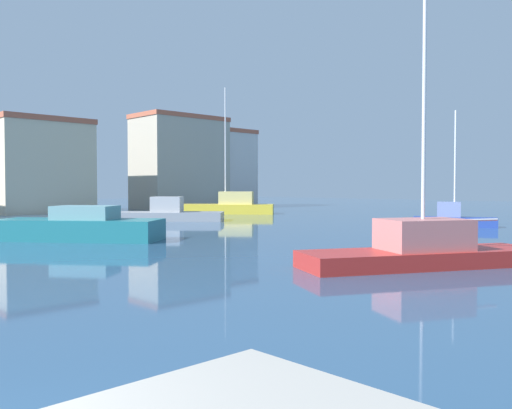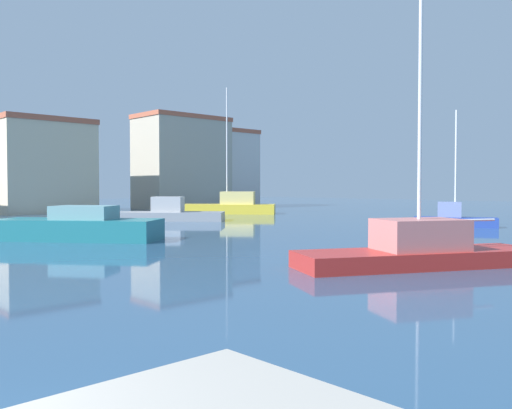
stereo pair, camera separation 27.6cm
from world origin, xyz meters
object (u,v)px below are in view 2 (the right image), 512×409
object	(u,v)px
motorboat_teal_distant_north	(78,227)
sailboat_red_distant_east	(419,249)
motorboat_grey_mid_harbor	(169,213)
sailboat_blue_outer_mooring	(454,218)
sailboat_yellow_far_right	(230,206)

from	to	relation	value
motorboat_teal_distant_north	sailboat_red_distant_east	xyz separation A→B (m)	(4.02, -15.33, -0.05)
motorboat_grey_mid_harbor	sailboat_red_distant_east	distance (m)	25.77
sailboat_blue_outer_mooring	sailboat_red_distant_east	distance (m)	18.30
motorboat_teal_distant_north	motorboat_grey_mid_harbor	world-z (taller)	motorboat_grey_mid_harbor
sailboat_yellow_far_right	sailboat_red_distant_east	world-z (taller)	sailboat_yellow_far_right
sailboat_yellow_far_right	sailboat_red_distant_east	distance (m)	34.15
motorboat_grey_mid_harbor	sailboat_red_distant_east	size ratio (longest dim) A/B	0.87
sailboat_yellow_far_right	sailboat_red_distant_east	size ratio (longest dim) A/B	1.34
sailboat_yellow_far_right	motorboat_teal_distant_north	bearing A→B (deg)	-146.44
sailboat_blue_outer_mooring	motorboat_grey_mid_harbor	world-z (taller)	sailboat_blue_outer_mooring
motorboat_grey_mid_harbor	sailboat_red_distant_east	xyz separation A→B (m)	(-7.34, -24.70, 0.02)
sailboat_blue_outer_mooring	motorboat_grey_mid_harbor	bearing A→B (deg)	118.48
sailboat_blue_outer_mooring	motorboat_grey_mid_harbor	distance (m)	19.78
motorboat_teal_distant_north	sailboat_red_distant_east	size ratio (longest dim) A/B	0.87
motorboat_grey_mid_harbor	sailboat_yellow_far_right	bearing A→B (deg)	25.55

